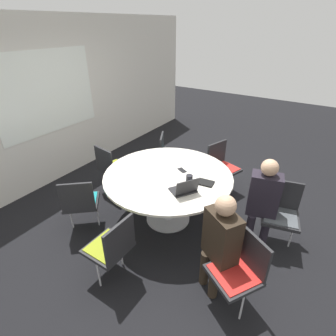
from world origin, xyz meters
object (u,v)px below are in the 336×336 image
(person_0, at_px, (220,239))
(chair_4, at_px, (111,166))
(chair_0, at_px, (240,268))
(cell_phone, at_px, (182,170))
(chair_2, at_px, (222,164))
(chair_6, at_px, (112,245))
(person_1, at_px, (264,197))
(chair_5, at_px, (80,201))
(handbag, at_px, (149,168))
(laptop, at_px, (185,189))
(chair_3, at_px, (169,153))
(spiral_notebook, at_px, (205,183))
(chair_1, at_px, (281,210))
(coffee_cup, at_px, (189,178))

(person_0, bearing_deg, chair_4, 12.72)
(chair_4, bearing_deg, chair_0, -10.19)
(chair_4, xyz_separation_m, cell_phone, (0.09, -1.28, 0.26))
(chair_2, relative_size, chair_6, 1.00)
(chair_0, bearing_deg, person_1, -53.32)
(chair_2, distance_m, person_0, 1.96)
(chair_2, bearing_deg, person_0, 40.81)
(chair_4, bearing_deg, person_1, 12.54)
(chair_5, relative_size, cell_phone, 5.40)
(handbag, bearing_deg, laptop, -129.23)
(chair_3, bearing_deg, chair_6, -11.24)
(person_1, bearing_deg, spiral_notebook, 2.94)
(chair_0, relative_size, handbag, 2.35)
(chair_0, xyz_separation_m, chair_1, (1.14, -0.13, 0.00))
(coffee_cup, bearing_deg, chair_5, 125.91)
(chair_2, distance_m, cell_phone, 1.00)
(chair_5, bearing_deg, coffee_cup, -5.21)
(spiral_notebook, bearing_deg, person_0, -144.69)
(chair_4, distance_m, cell_phone, 1.31)
(chair_0, distance_m, chair_1, 1.15)
(chair_5, bearing_deg, person_1, -12.89)
(coffee_cup, bearing_deg, person_1, -73.68)
(laptop, xyz_separation_m, handbag, (1.15, 1.40, -0.67))
(chair_5, bearing_deg, chair_0, -38.45)
(cell_phone, bearing_deg, chair_1, -80.78)
(chair_0, relative_size, cell_phone, 5.40)
(chair_4, bearing_deg, chair_2, 43.03)
(chair_0, height_order, cell_phone, chair_0)
(person_1, distance_m, cell_phone, 1.11)
(person_1, height_order, cell_phone, person_1)
(chair_0, xyz_separation_m, cell_phone, (0.93, 1.19, 0.26))
(spiral_notebook, bearing_deg, laptop, 159.86)
(chair_2, xyz_separation_m, chair_5, (-1.96, 1.16, 0.00))
(coffee_cup, bearing_deg, chair_1, -70.23)
(cell_phone, bearing_deg, coffee_cup, -130.54)
(cell_phone, bearing_deg, handbag, 57.77)
(chair_1, bearing_deg, spiral_notebook, 7.10)
(chair_3, height_order, spiral_notebook, chair_3)
(cell_phone, bearing_deg, chair_0, -127.94)
(chair_5, bearing_deg, handbag, 54.17)
(chair_0, height_order, handbag, chair_0)
(person_1, height_order, laptop, person_1)
(person_0, relative_size, spiral_notebook, 5.25)
(cell_phone, bearing_deg, person_0, -132.72)
(chair_5, distance_m, chair_6, 0.97)
(chair_3, bearing_deg, person_1, 39.68)
(chair_1, height_order, handbag, chair_1)
(person_1, distance_m, handbag, 2.36)
(chair_2, distance_m, spiral_notebook, 1.12)
(chair_2, height_order, cell_phone, chair_2)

